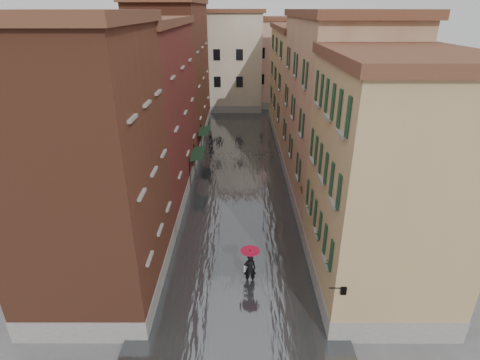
{
  "coord_description": "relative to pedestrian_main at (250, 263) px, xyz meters",
  "views": [
    {
      "loc": [
        0.11,
        -18.08,
        13.53
      ],
      "look_at": [
        0.09,
        4.84,
        3.0
      ],
      "focal_mm": 28.0,
      "sensor_mm": 36.0,
      "label": 1
    }
  ],
  "objects": [
    {
      "name": "building_end_cream",
      "position": [
        -3.62,
        39.94,
        5.22
      ],
      "size": [
        12.0,
        9.0,
        13.0
      ],
      "primitive_type": "cube",
      "color": "beige",
      "rests_on": "ground"
    },
    {
      "name": "pedestrian_main",
      "position": [
        0.0,
        0.0,
        0.0
      ],
      "size": [
        1.05,
        1.05,
        2.06
      ],
      "color": "black",
      "rests_on": "ground"
    },
    {
      "name": "building_left_mid",
      "position": [
        -7.62,
        10.94,
        4.97
      ],
      "size": [
        6.0,
        14.0,
        12.5
      ],
      "primitive_type": "cube",
      "color": "maroon",
      "rests_on": "ground"
    },
    {
      "name": "floodwater",
      "position": [
        -0.62,
        14.94,
        -1.18
      ],
      "size": [
        10.0,
        60.0,
        0.2
      ],
      "primitive_type": "cube",
      "color": "#45484C",
      "rests_on": "ground"
    },
    {
      "name": "awning_far",
      "position": [
        -4.1,
        19.47,
        1.18
      ],
      "size": [
        1.09,
        2.9,
        2.8
      ],
      "color": "black",
      "rests_on": "ground"
    },
    {
      "name": "pedestrian_far",
      "position": [
        -3.6,
        21.33,
        -0.54
      ],
      "size": [
        0.8,
        0.67,
        1.48
      ],
      "primitive_type": "imported",
      "rotation": [
        0.0,
        0.0,
        -0.17
      ],
      "color": "black",
      "rests_on": "ground"
    },
    {
      "name": "building_right_mid",
      "position": [
        6.38,
        10.94,
        5.22
      ],
      "size": [
        6.0,
        14.0,
        13.0
      ],
      "primitive_type": "cube",
      "color": "tan",
      "rests_on": "ground"
    },
    {
      "name": "building_left_far",
      "position": [
        -7.62,
        25.94,
        5.72
      ],
      "size": [
        6.0,
        16.0,
        14.0
      ],
      "primitive_type": "cube",
      "color": "brown",
      "rests_on": "ground"
    },
    {
      "name": "wall_lantern",
      "position": [
        3.71,
        -4.06,
        1.72
      ],
      "size": [
        0.71,
        0.22,
        0.35
      ],
      "color": "black",
      "rests_on": "ground"
    },
    {
      "name": "ground",
      "position": [
        -0.62,
        1.94,
        -1.28
      ],
      "size": [
        120.0,
        120.0,
        0.0
      ],
      "primitive_type": "plane",
      "color": "#565659",
      "rests_on": "ground"
    },
    {
      "name": "window_planters",
      "position": [
        3.5,
        1.07,
        2.23
      ],
      "size": [
        0.59,
        8.52,
        0.84
      ],
      "color": "#983E31",
      "rests_on": "ground"
    },
    {
      "name": "building_end_pink",
      "position": [
        5.38,
        41.94,
        4.72
      ],
      "size": [
        10.0,
        9.0,
        12.0
      ],
      "primitive_type": "cube",
      "color": "tan",
      "rests_on": "ground"
    },
    {
      "name": "building_left_near",
      "position": [
        -7.62,
        -0.06,
        5.22
      ],
      "size": [
        6.0,
        8.0,
        13.0
      ],
      "primitive_type": "cube",
      "color": "brown",
      "rests_on": "ground"
    },
    {
      "name": "building_right_far",
      "position": [
        6.38,
        25.94,
        4.47
      ],
      "size": [
        6.0,
        16.0,
        11.5
      ],
      "primitive_type": "cube",
      "color": "#A48B55",
      "rests_on": "ground"
    },
    {
      "name": "building_right_near",
      "position": [
        6.38,
        -0.06,
        4.47
      ],
      "size": [
        6.0,
        8.0,
        11.5
      ],
      "primitive_type": "cube",
      "color": "#A48B55",
      "rests_on": "ground"
    },
    {
      "name": "awning_near",
      "position": [
        -4.1,
        13.1,
        1.19
      ],
      "size": [
        1.09,
        3.26,
        2.8
      ],
      "color": "black",
      "rests_on": "ground"
    }
  ]
}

